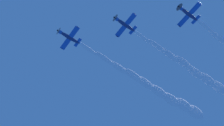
% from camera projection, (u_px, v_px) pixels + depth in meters
% --- Properties ---
extents(airplane_lead, '(7.62, 7.94, 3.17)m').
position_uv_depth(airplane_lead, '(68.00, 37.00, 90.82)').
color(airplane_lead, navy).
extents(airplane_left_wingman, '(7.65, 7.93, 2.99)m').
position_uv_depth(airplane_left_wingman, '(124.00, 24.00, 90.54)').
color(airplane_left_wingman, navy).
extents(airplane_right_wingman, '(7.67, 7.93, 3.31)m').
position_uv_depth(airplane_right_wingman, '(188.00, 13.00, 87.53)').
color(airplane_right_wingman, navy).
extents(smoke_trail_lead, '(44.83, 37.98, 8.41)m').
position_uv_depth(smoke_trail_lead, '(166.00, 96.00, 105.74)').
color(smoke_trail_lead, white).
extents(smoke_trail_left_wingman, '(45.24, 38.15, 8.48)m').
position_uv_depth(smoke_trail_left_wingman, '(215.00, 85.00, 105.37)').
color(smoke_trail_left_wingman, white).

